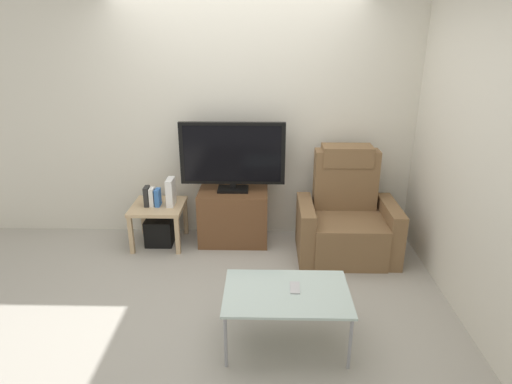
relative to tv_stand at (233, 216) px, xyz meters
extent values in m
plane|color=#9E998E|center=(0.06, -0.84, -0.29)|extent=(6.40, 6.40, 0.00)
cube|color=beige|center=(0.06, 0.29, 1.01)|extent=(6.40, 0.06, 2.60)
cube|color=beige|center=(1.94, -0.84, 1.01)|extent=(0.06, 4.48, 2.60)
cube|color=brown|center=(0.00, 0.00, 0.00)|extent=(0.73, 0.46, 0.58)
cube|color=black|center=(0.00, -0.22, 0.11)|extent=(0.67, 0.02, 0.02)
cube|color=black|center=(0.00, -0.17, 0.15)|extent=(0.34, 0.11, 0.04)
cube|color=black|center=(0.00, 0.02, 0.30)|extent=(0.32, 0.20, 0.03)
cube|color=black|center=(0.00, 0.02, 0.34)|extent=(0.06, 0.04, 0.05)
cube|color=black|center=(0.00, 0.02, 0.69)|extent=(1.08, 0.05, 0.65)
cube|color=black|center=(0.00, 0.00, 0.69)|extent=(0.99, 0.01, 0.58)
cube|color=brown|center=(1.16, -0.30, -0.08)|extent=(0.70, 0.72, 0.42)
cube|color=brown|center=(1.16, -0.03, 0.44)|extent=(0.64, 0.20, 0.62)
cube|color=brown|center=(1.16, -0.01, 0.69)|extent=(0.50, 0.26, 0.20)
cube|color=brown|center=(0.74, -0.30, -0.01)|extent=(0.14, 0.68, 0.56)
cube|color=brown|center=(1.58, -0.30, -0.01)|extent=(0.14, 0.68, 0.56)
cube|color=tan|center=(-0.79, -0.07, 0.14)|extent=(0.54, 0.54, 0.04)
cube|color=tan|center=(-1.03, -0.31, -0.09)|extent=(0.04, 0.04, 0.41)
cube|color=tan|center=(-0.55, -0.31, -0.09)|extent=(0.04, 0.04, 0.41)
cube|color=tan|center=(-1.03, 0.17, -0.09)|extent=(0.04, 0.04, 0.41)
cube|color=tan|center=(-0.55, 0.17, -0.09)|extent=(0.04, 0.04, 0.41)
cube|color=black|center=(-0.79, -0.07, -0.15)|extent=(0.28, 0.28, 0.28)
cube|color=#262626|center=(-0.89, -0.09, 0.26)|extent=(0.05, 0.12, 0.21)
cube|color=white|center=(-0.84, -0.09, 0.25)|extent=(0.05, 0.11, 0.19)
cube|color=#3366B2|center=(-0.78, -0.09, 0.24)|extent=(0.05, 0.12, 0.18)
cube|color=white|center=(-0.64, -0.06, 0.30)|extent=(0.07, 0.20, 0.28)
cube|color=#B2C6C1|center=(0.50, -1.64, 0.13)|extent=(0.90, 0.60, 0.02)
cylinder|color=gray|center=(0.08, -1.91, -0.09)|extent=(0.02, 0.02, 0.41)
cylinder|color=gray|center=(0.92, -1.91, -0.09)|extent=(0.02, 0.02, 0.41)
cylinder|color=gray|center=(0.08, -1.37, -0.09)|extent=(0.02, 0.02, 0.41)
cylinder|color=gray|center=(0.92, -1.37, -0.09)|extent=(0.02, 0.02, 0.41)
cube|color=#B7B7BC|center=(0.56, -1.59, 0.14)|extent=(0.08, 0.15, 0.01)
camera|label=1|loc=(0.34, -4.33, 1.92)|focal=30.92mm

